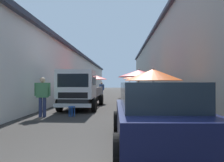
% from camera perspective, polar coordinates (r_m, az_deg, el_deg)
% --- Properties ---
extents(ground, '(90.00, 90.00, 0.00)m').
position_cam_1_polar(ground, '(16.58, 0.93, -5.51)').
color(ground, '#33302D').
extents(building_left_whitewash, '(49.80, 7.50, 4.44)m').
position_cam_1_polar(building_left_whitewash, '(20.28, -19.60, 1.74)').
color(building_left_whitewash, silver).
rests_on(building_left_whitewash, ground).
extents(building_right_concrete, '(49.80, 7.50, 6.59)m').
position_cam_1_polar(building_right_concrete, '(20.01, 22.22, 4.86)').
color(building_right_concrete, '#A39E93').
rests_on(building_right_concrete, ground).
extents(fruit_stall_far_left, '(2.30, 2.30, 2.13)m').
position_cam_1_polar(fruit_stall_far_left, '(14.47, 7.43, 0.31)').
color(fruit_stall_far_left, '#9E9EA3').
rests_on(fruit_stall_far_left, ground).
extents(fruit_stall_near_left, '(2.32, 2.32, 2.24)m').
position_cam_1_polar(fruit_stall_near_left, '(11.52, 7.70, 0.66)').
color(fruit_stall_near_left, '#9E9EA3').
rests_on(fruit_stall_near_left, ground).
extents(fruit_stall_near_right, '(2.35, 2.35, 2.08)m').
position_cam_1_polar(fruit_stall_near_right, '(8.42, 11.37, 0.63)').
color(fruit_stall_near_right, '#9E9EA3').
rests_on(fruit_stall_near_right, ground).
extents(fruit_stall_far_right, '(2.52, 2.52, 2.22)m').
position_cam_1_polar(fruit_stall_far_right, '(15.04, -6.21, 0.43)').
color(fruit_stall_far_right, '#9E9EA3').
rests_on(fruit_stall_far_right, ground).
extents(fruit_stall_mid_lane, '(2.39, 2.39, 2.47)m').
position_cam_1_polar(fruit_stall_mid_lane, '(20.65, 4.87, 0.70)').
color(fruit_stall_mid_lane, '#9E9EA3').
rests_on(fruit_stall_mid_lane, ground).
extents(hatchback_car, '(3.96, 2.03, 1.45)m').
position_cam_1_polar(hatchback_car, '(4.83, 11.98, -8.89)').
color(hatchback_car, '#0F1438').
rests_on(hatchback_car, ground).
extents(delivery_truck, '(4.95, 2.04, 2.08)m').
position_cam_1_polar(delivery_truck, '(10.97, -9.06, -2.62)').
color(delivery_truck, black).
rests_on(delivery_truck, ground).
extents(vendor_by_crates, '(0.42, 0.51, 1.51)m').
position_cam_1_polar(vendor_by_crates, '(19.41, -2.93, -2.25)').
color(vendor_by_crates, navy).
rests_on(vendor_by_crates, ground).
extents(vendor_in_shade, '(0.26, 0.66, 1.67)m').
position_cam_1_polar(vendor_in_shade, '(9.06, -18.96, -3.47)').
color(vendor_in_shade, navy).
rests_on(vendor_in_shade, ground).
extents(parked_scooter, '(1.67, 0.57, 1.14)m').
position_cam_1_polar(parked_scooter, '(19.21, -7.88, -3.48)').
color(parked_scooter, black).
rests_on(parked_scooter, ground).
extents(plastic_stool, '(0.30, 0.30, 0.43)m').
position_cam_1_polar(plastic_stool, '(8.88, -11.26, -7.73)').
color(plastic_stool, '#194CB2').
rests_on(plastic_stool, ground).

